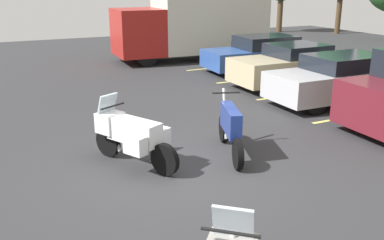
{
  "coord_description": "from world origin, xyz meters",
  "views": [
    {
      "loc": [
        7.23,
        -3.23,
        3.58
      ],
      "look_at": [
        -0.3,
        0.41,
        0.9
      ],
      "focal_mm": 40.68,
      "sensor_mm": 36.0,
      "label": 1
    }
  ],
  "objects_px": {
    "box_truck": "(194,25)",
    "motorcycle_second": "(230,127)",
    "car_blue": "(260,54)",
    "car_champagne": "(291,66)",
    "motorcycle_touring": "(131,134)",
    "car_silver": "(342,79)"
  },
  "relations": [
    {
      "from": "box_truck",
      "to": "car_blue",
      "type": "bearing_deg",
      "value": 17.37
    },
    {
      "from": "car_silver",
      "to": "box_truck",
      "type": "height_order",
      "value": "box_truck"
    },
    {
      "from": "motorcycle_second",
      "to": "motorcycle_touring",
      "type": "bearing_deg",
      "value": -100.6
    },
    {
      "from": "car_blue",
      "to": "car_silver",
      "type": "height_order",
      "value": "car_silver"
    },
    {
      "from": "motorcycle_second",
      "to": "car_blue",
      "type": "bearing_deg",
      "value": 141.91
    },
    {
      "from": "motorcycle_touring",
      "to": "car_blue",
      "type": "height_order",
      "value": "car_blue"
    },
    {
      "from": "motorcycle_touring",
      "to": "car_silver",
      "type": "bearing_deg",
      "value": 103.94
    },
    {
      "from": "motorcycle_touring",
      "to": "car_champagne",
      "type": "bearing_deg",
      "value": 120.35
    },
    {
      "from": "car_champagne",
      "to": "car_blue",
      "type": "bearing_deg",
      "value": 168.5
    },
    {
      "from": "car_blue",
      "to": "car_champagne",
      "type": "relative_size",
      "value": 1.08
    },
    {
      "from": "motorcycle_touring",
      "to": "box_truck",
      "type": "bearing_deg",
      "value": 148.17
    },
    {
      "from": "car_blue",
      "to": "car_silver",
      "type": "bearing_deg",
      "value": -5.68
    },
    {
      "from": "motorcycle_second",
      "to": "box_truck",
      "type": "relative_size",
      "value": 0.29
    },
    {
      "from": "box_truck",
      "to": "motorcycle_second",
      "type": "bearing_deg",
      "value": -22.43
    },
    {
      "from": "car_silver",
      "to": "car_blue",
      "type": "bearing_deg",
      "value": 174.32
    },
    {
      "from": "motorcycle_second",
      "to": "car_silver",
      "type": "height_order",
      "value": "car_silver"
    },
    {
      "from": "motorcycle_touring",
      "to": "motorcycle_second",
      "type": "relative_size",
      "value": 0.97
    },
    {
      "from": "motorcycle_second",
      "to": "box_truck",
      "type": "distance_m",
      "value": 12.11
    },
    {
      "from": "motorcycle_touring",
      "to": "car_champagne",
      "type": "distance_m",
      "value": 8.47
    },
    {
      "from": "car_champagne",
      "to": "box_truck",
      "type": "height_order",
      "value": "box_truck"
    },
    {
      "from": "motorcycle_second",
      "to": "car_blue",
      "type": "relative_size",
      "value": 0.46
    },
    {
      "from": "car_champagne",
      "to": "box_truck",
      "type": "xyz_separation_m",
      "value": [
        -6.48,
        -0.63,
        0.88
      ]
    }
  ]
}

